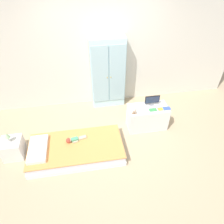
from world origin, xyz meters
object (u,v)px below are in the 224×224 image
object	(u,v)px
nightstand	(13,148)
table_lamp	(7,136)
doll	(72,140)
wardrobe	(108,74)
tv_monitor	(152,100)
tv_stand	(147,117)
book_blue	(166,108)
rocking_horse_toy	(135,111)
bed	(76,149)
book_green	(153,110)
book_yellow	(161,109)

from	to	relation	value
nightstand	table_lamp	world-z (taller)	table_lamp
doll	table_lamp	size ratio (longest dim) A/B	1.91
wardrobe	tv_monitor	distance (m)	1.19
tv_stand	book_blue	size ratio (longest dim) A/B	5.27
doll	tv_stand	bearing A→B (deg)	14.15
tv_stand	rocking_horse_toy	size ratio (longest dim) A/B	7.24
bed	rocking_horse_toy	world-z (taller)	rocking_horse_toy
nightstand	wardrobe	distance (m)	2.48
wardrobe	tv_monitor	bearing A→B (deg)	-48.85
table_lamp	doll	bearing A→B (deg)	-2.18
nightstand	table_lamp	bearing A→B (deg)	90.00
book_blue	book_green	bearing A→B (deg)	180.00
doll	book_blue	size ratio (longest dim) A/B	2.49
wardrobe	book_blue	bearing A→B (deg)	-45.36
book_green	doll	bearing A→B (deg)	-169.50
wardrobe	book_green	size ratio (longest dim) A/B	10.95
book_yellow	book_blue	distance (m)	0.12
tv_stand	tv_monitor	size ratio (longest dim) A/B	2.71
book_green	book_yellow	world-z (taller)	same
doll	book_green	world-z (taller)	book_green
book_blue	rocking_horse_toy	bearing A→B (deg)	-176.72
book_blue	tv_monitor	bearing A→B (deg)	147.96
nightstand	table_lamp	size ratio (longest dim) A/B	1.85
tv_stand	book_green	bearing A→B (deg)	-56.75
book_yellow	book_blue	world-z (taller)	book_blue
tv_monitor	book_yellow	xyz separation A→B (m)	(0.14, -0.17, -0.13)
table_lamp	tv_stand	bearing A→B (deg)	7.57
rocking_horse_toy	nightstand	bearing A→B (deg)	-174.58
tv_stand	book_yellow	xyz separation A→B (m)	(0.23, -0.09, 0.27)
wardrobe	rocking_horse_toy	distance (m)	1.18
nightstand	table_lamp	distance (m)	0.33
doll	table_lamp	distance (m)	1.13
rocking_horse_toy	doll	bearing A→B (deg)	-168.04
wardrobe	nightstand	bearing A→B (deg)	-146.59
tv_monitor	book_green	xyz separation A→B (m)	(-0.02, -0.17, -0.13)
tv_monitor	book_green	bearing A→B (deg)	-98.31
bed	tv_monitor	size ratio (longest dim) A/B	5.77
nightstand	rocking_horse_toy	bearing A→B (deg)	5.42
bed	rocking_horse_toy	bearing A→B (deg)	17.73
bed	rocking_horse_toy	xyz separation A→B (m)	(1.20, 0.38, 0.46)
bed	doll	size ratio (longest dim) A/B	4.49
bed	table_lamp	xyz separation A→B (m)	(-1.16, 0.16, 0.41)
book_yellow	book_blue	xyz separation A→B (m)	(0.12, 0.00, 0.00)
tv_monitor	doll	bearing A→B (deg)	-164.27
table_lamp	rocking_horse_toy	world-z (taller)	rocking_horse_toy
nightstand	book_yellow	size ratio (longest dim) A/B	3.37
table_lamp	wardrobe	xyz separation A→B (m)	(2.00, 1.32, 0.31)
doll	nightstand	bearing A→B (deg)	177.82
table_lamp	book_blue	xyz separation A→B (m)	(3.04, 0.26, 0.01)
tv_stand	nightstand	bearing A→B (deg)	-172.43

